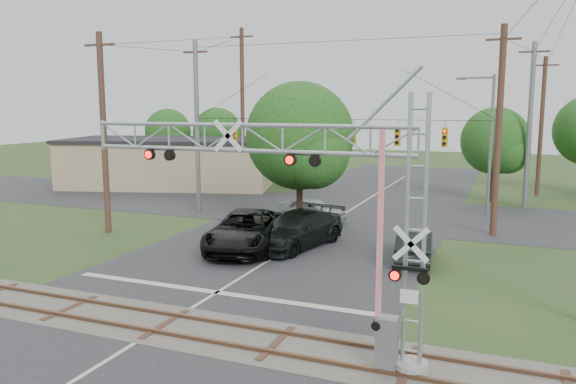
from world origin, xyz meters
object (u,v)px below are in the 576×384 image
at_px(commercial_building, 171,162).
at_px(car_dark, 297,229).
at_px(pickup_black, 246,231).
at_px(sedan_silver, 312,210).
at_px(streetlight, 488,137).
at_px(traffic_signal_span, 347,131).
at_px(crossing_gantry, 303,199).

bearing_deg(commercial_building, car_dark, -58.32).
xyz_separation_m(pickup_black, sedan_silver, (0.78, 7.84, -0.22)).
bearing_deg(commercial_building, streetlight, -24.64).
bearing_deg(streetlight, traffic_signal_span, -140.65).
distance_m(traffic_signal_span, pickup_black, 9.72).
bearing_deg(commercial_building, pickup_black, -64.26).
distance_m(traffic_signal_span, commercial_building, 22.32).
bearing_deg(traffic_signal_span, pickup_black, -109.80).
xyz_separation_m(pickup_black, car_dark, (2.21, 1.45, -0.05)).
bearing_deg(crossing_gantry, pickup_black, 123.83).
height_order(traffic_signal_span, car_dark, traffic_signal_span).
bearing_deg(crossing_gantry, sedan_silver, 108.73).
bearing_deg(car_dark, sedan_silver, 115.78).
relative_size(pickup_black, streetlight, 0.75).
relative_size(commercial_building, streetlight, 2.21).
bearing_deg(pickup_black, car_dark, 20.37).
relative_size(crossing_gantry, sedan_silver, 2.41).
relative_size(crossing_gantry, streetlight, 1.15).
xyz_separation_m(traffic_signal_span, sedan_silver, (-2.10, -0.15, -4.95)).
relative_size(traffic_signal_span, pickup_black, 2.80).
distance_m(traffic_signal_span, sedan_silver, 5.38).
height_order(pickup_black, sedan_silver, pickup_black).
relative_size(car_dark, sedan_silver, 1.44).
distance_m(pickup_black, streetlight, 18.40).
relative_size(sedan_silver, commercial_building, 0.21).
xyz_separation_m(crossing_gantry, traffic_signal_span, (-4.08, 18.36, 1.09)).
distance_m(crossing_gantry, car_dark, 13.27).
height_order(traffic_signal_span, pickup_black, traffic_signal_span).
height_order(crossing_gantry, commercial_building, crossing_gantry).
bearing_deg(car_dark, pickup_black, -133.58).
bearing_deg(commercial_building, traffic_signal_span, -44.37).
bearing_deg(pickup_black, traffic_signal_span, 57.29).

